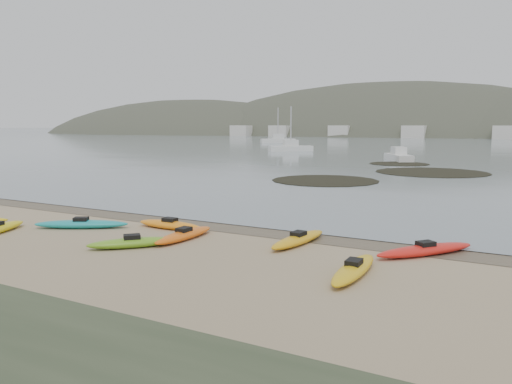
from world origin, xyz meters
The scene contains 6 objects.
ground centered at (0.00, 0.00, 0.00)m, with size 600.00×600.00×0.00m, color tan.
wet_sand centered at (0.00, -0.30, 0.00)m, with size 60.00×60.00×0.00m, color brown.
water centered at (0.00, 300.00, 0.01)m, with size 1200.00×1200.00×0.00m, color slate.
kayaks centered at (-1.13, -3.64, 0.17)m, with size 25.03×9.71×0.34m.
kelp_mats centered at (-0.64, 26.56, 0.03)m, with size 14.86×26.27×0.04m.
moored_boats centered at (2.74, 72.65, 0.55)m, with size 90.20×68.94×1.24m.
Camera 1 is at (9.72, -17.73, 4.23)m, focal length 35.00 mm.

